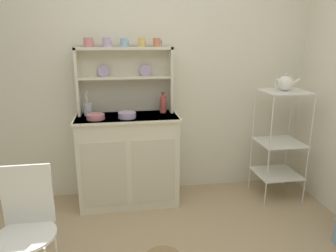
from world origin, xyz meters
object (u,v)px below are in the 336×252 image
object	(u,v)px
hutch_cabinet	(128,159)
utensil_jar	(88,110)
jam_bottle	(163,104)
hutch_shelf_unit	(125,75)
bowl_mixing_large	(96,117)
wire_chair	(27,221)
cup_rose_0	(88,42)
porcelain_teapot	(285,83)
bakers_rack	(280,135)

from	to	relation	value
hutch_cabinet	utensil_jar	xyz separation A→B (m)	(-0.36, 0.08, 0.49)
jam_bottle	hutch_shelf_unit	bearing A→B (deg)	168.00
bowl_mixing_large	wire_chair	bearing A→B (deg)	-110.69
wire_chair	bowl_mixing_large	size ratio (longest dim) A/B	5.22
hutch_shelf_unit	jam_bottle	size ratio (longest dim) A/B	4.53
wire_chair	utensil_jar	bearing A→B (deg)	102.19
bowl_mixing_large	jam_bottle	world-z (taller)	jam_bottle
hutch_cabinet	utensil_jar	world-z (taller)	utensil_jar
wire_chair	utensil_jar	distance (m)	1.27
hutch_shelf_unit	cup_rose_0	distance (m)	0.44
wire_chair	porcelain_teapot	world-z (taller)	porcelain_teapot
bakers_rack	wire_chair	world-z (taller)	bakers_rack
hutch_shelf_unit	bowl_mixing_large	world-z (taller)	hutch_shelf_unit
wire_chair	bowl_mixing_large	world-z (taller)	bowl_mixing_large
wire_chair	porcelain_teapot	xyz separation A→B (m)	(2.16, 0.95, 0.66)
hutch_cabinet	porcelain_teapot	bearing A→B (deg)	-4.81
wire_chair	hutch_cabinet	bearing A→B (deg)	85.51
cup_rose_0	porcelain_teapot	size ratio (longest dim) A/B	0.41
cup_rose_0	bowl_mixing_large	bearing A→B (deg)	-79.71
hutch_shelf_unit	wire_chair	distance (m)	1.59
wire_chair	cup_rose_0	distance (m)	1.62
hutch_shelf_unit	bowl_mixing_large	bearing A→B (deg)	-140.04
hutch_cabinet	utensil_jar	size ratio (longest dim) A/B	4.19
bowl_mixing_large	hutch_cabinet	bearing A→B (deg)	14.64
bakers_rack	cup_rose_0	bearing A→B (deg)	172.21
utensil_jar	bowl_mixing_large	bearing A→B (deg)	-63.65
cup_rose_0	utensil_jar	world-z (taller)	cup_rose_0
bakers_rack	cup_rose_0	world-z (taller)	cup_rose_0
hutch_shelf_unit	bowl_mixing_large	distance (m)	0.50
bowl_mixing_large	utensil_jar	world-z (taller)	utensil_jar
bowl_mixing_large	jam_bottle	bearing A→B (deg)	14.09
bowl_mixing_large	utensil_jar	size ratio (longest dim) A/B	0.71
cup_rose_0	porcelain_teapot	xyz separation A→B (m)	(1.81, -0.25, -0.37)
hutch_shelf_unit	jam_bottle	distance (m)	0.46
hutch_cabinet	jam_bottle	distance (m)	0.63
hutch_cabinet	porcelain_teapot	distance (m)	1.67
porcelain_teapot	bakers_rack	bearing A→B (deg)	-0.00
hutch_shelf_unit	bowl_mixing_large	size ratio (longest dim) A/B	5.52
wire_chair	jam_bottle	bearing A→B (deg)	75.90
cup_rose_0	bowl_mixing_large	xyz separation A→B (m)	(0.04, -0.20, -0.64)
bakers_rack	hutch_cabinet	bearing A→B (deg)	175.19
wire_chair	jam_bottle	xyz separation A→B (m)	(1.02, 1.17, 0.45)
bowl_mixing_large	porcelain_teapot	distance (m)	1.80
hutch_shelf_unit	bakers_rack	bearing A→B (deg)	-10.87
cup_rose_0	hutch_shelf_unit	bearing A→B (deg)	7.13
wire_chair	bowl_mixing_large	distance (m)	1.14
hutch_cabinet	cup_rose_0	xyz separation A→B (m)	(-0.32, 0.12, 1.10)
bowl_mixing_large	utensil_jar	distance (m)	0.17
utensil_jar	wire_chair	bearing A→B (deg)	-104.78
bowl_mixing_large	utensil_jar	xyz separation A→B (m)	(-0.07, 0.15, 0.03)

